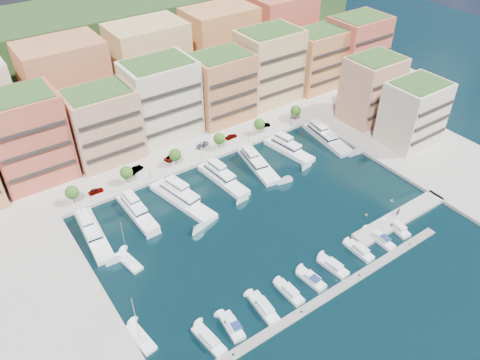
{
  "coord_description": "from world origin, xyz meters",
  "views": [
    {
      "loc": [
        -59.38,
        -74.37,
        84.81
      ],
      "look_at": [
        -0.05,
        10.39,
        6.0
      ],
      "focal_mm": 35.0,
      "sensor_mm": 36.0,
      "label": 1
    }
  ],
  "objects_px": {
    "cruiser_5": "(333,267)",
    "sailboat_0": "(141,339)",
    "lamppost_2": "(202,152)",
    "person_0": "(398,212)",
    "cruiser_7": "(380,239)",
    "tree_5": "(296,111)",
    "car_0": "(96,191)",
    "cruiser_4": "(311,279)",
    "car_2": "(172,157)",
    "yacht_0": "(92,232)",
    "yacht_2": "(181,198)",
    "car_4": "(231,136)",
    "yacht_6": "(325,136)",
    "cruiser_0": "(209,340)",
    "yacht_3": "(221,177)",
    "tender_1": "(366,215)",
    "yacht_5": "(288,148)",
    "person_1": "(399,210)",
    "lamppost_4": "(291,119)",
    "cruiser_6": "(360,251)",
    "sailboat_2": "(129,262)",
    "cruiser_1": "(232,326)",
    "cruiser_2": "(264,308)",
    "yacht_1": "(136,210)",
    "tender_3": "(392,200)",
    "yacht_4": "(257,163)",
    "tree_3": "(219,139)",
    "lamppost_3": "(249,135)",
    "lamppost_1": "(149,172)",
    "tree_1": "(126,173)",
    "cruiser_8": "(398,228)",
    "tree_4": "(259,124)",
    "car_5": "(264,125)",
    "lamppost_0": "(90,194)",
    "tree_2": "(175,155)",
    "car_1": "(136,169)",
    "tree_0": "(72,192)",
    "cruiser_3": "(290,292)"
  },
  "relations": [
    {
      "from": "tree_3",
      "to": "yacht_6",
      "type": "xyz_separation_m",
      "value": [
        33.17,
        -14.45,
        -3.53
      ]
    },
    {
      "from": "lamppost_0",
      "to": "tender_3",
      "type": "relative_size",
      "value": 2.99
    },
    {
      "from": "cruiser_4",
      "to": "car_2",
      "type": "bearing_deg",
      "value": 92.99
    },
    {
      "from": "cruiser_8",
      "to": "person_0",
      "type": "height_order",
      "value": "person_0"
    },
    {
      "from": "yacht_6",
      "to": "cruiser_0",
      "type": "xyz_separation_m",
      "value": [
        -73.43,
        -43.64,
        -0.66
      ]
    },
    {
      "from": "cruiser_1",
      "to": "tree_2",
      "type": "bearing_deg",
      "value": 72.29
    },
    {
      "from": "yacht_0",
      "to": "car_5",
      "type": "height_order",
      "value": "yacht_0"
    },
    {
      "from": "lamppost_2",
      "to": "car_0",
      "type": "bearing_deg",
      "value": 174.54
    },
    {
      "from": "yacht_0",
      "to": "sailboat_0",
      "type": "height_order",
      "value": "sailboat_0"
    },
    {
      "from": "yacht_5",
      "to": "cruiser_5",
      "type": "relative_size",
      "value": 2.27
    },
    {
      "from": "car_0",
      "to": "car_1",
      "type": "relative_size",
      "value": 0.86
    },
    {
      "from": "cruiser_4",
      "to": "lamppost_4",
      "type": "bearing_deg",
      "value": 54.18
    },
    {
      "from": "cruiser_7",
      "to": "tree_5",
      "type": "bearing_deg",
      "value": 70.21
    },
    {
      "from": "tree_0",
      "to": "person_1",
      "type": "relative_size",
      "value": 3.64
    },
    {
      "from": "tender_1",
      "to": "car_4",
      "type": "xyz_separation_m",
      "value": [
        -8.87,
        52.49,
        1.38
      ]
    },
    {
      "from": "car_5",
      "to": "person_1",
      "type": "height_order",
      "value": "person_1"
    },
    {
      "from": "cruiser_6",
      "to": "sailboat_2",
      "type": "height_order",
      "value": "sailboat_2"
    },
    {
      "from": "yacht_1",
      "to": "tree_4",
      "type": "bearing_deg",
      "value": 14.02
    },
    {
      "from": "yacht_4",
      "to": "cruiser_7",
      "type": "xyz_separation_m",
      "value": [
        6.16,
        -44.25,
        -0.52
      ]
    },
    {
      "from": "cruiser_7",
      "to": "cruiser_0",
      "type": "bearing_deg",
      "value": 179.98
    },
    {
      "from": "lamppost_2",
      "to": "person_0",
      "type": "distance_m",
      "value": 60.24
    },
    {
      "from": "sailboat_0",
      "to": "yacht_2",
      "type": "bearing_deg",
      "value": 50.03
    },
    {
      "from": "yacht_4",
      "to": "yacht_6",
      "type": "bearing_deg",
      "value": -1.2
    },
    {
      "from": "yacht_1",
      "to": "tender_3",
      "type": "distance_m",
      "value": 71.32
    },
    {
      "from": "lamppost_3",
      "to": "yacht_5",
      "type": "bearing_deg",
      "value": -52.9
    },
    {
      "from": "yacht_2",
      "to": "tender_3",
      "type": "height_order",
      "value": "yacht_2"
    },
    {
      "from": "yacht_3",
      "to": "cruiser_2",
      "type": "xyz_separation_m",
      "value": [
        -18.09,
        -44.51,
        -0.66
      ]
    },
    {
      "from": "tree_3",
      "to": "lamppost_3",
      "type": "distance_m",
      "value": 10.3
    },
    {
      "from": "cruiser_8",
      "to": "cruiser_0",
      "type": "bearing_deg",
      "value": -179.98
    },
    {
      "from": "cruiser_2",
      "to": "cruiser_8",
      "type": "bearing_deg",
      "value": 0.03
    },
    {
      "from": "cruiser_2",
      "to": "yacht_2",
      "type": "bearing_deg",
      "value": 85.57
    },
    {
      "from": "lamppost_4",
      "to": "cruiser_3",
      "type": "height_order",
      "value": "lamppost_4"
    },
    {
      "from": "cruiser_7",
      "to": "person_1",
      "type": "bearing_deg",
      "value": 18.7
    },
    {
      "from": "yacht_5",
      "to": "cruiser_1",
      "type": "height_order",
      "value": "yacht_5"
    },
    {
      "from": "person_0",
      "to": "cruiser_0",
      "type": "bearing_deg",
      "value": 84.88
    },
    {
      "from": "lamppost_3",
      "to": "yacht_1",
      "type": "distance_m",
      "value": 46.67
    },
    {
      "from": "lamppost_2",
      "to": "cruiser_1",
      "type": "bearing_deg",
      "value": -115.44
    },
    {
      "from": "cruiser_5",
      "to": "sailboat_0",
      "type": "height_order",
      "value": "sailboat_0"
    },
    {
      "from": "yacht_0",
      "to": "car_4",
      "type": "distance_m",
      "value": 57.49
    },
    {
      "from": "sailboat_0",
      "to": "tree_5",
      "type": "bearing_deg",
      "value": 30.62
    },
    {
      "from": "cruiser_7",
      "to": "tree_3",
      "type": "bearing_deg",
      "value": 100.8
    },
    {
      "from": "lamppost_1",
      "to": "car_4",
      "type": "bearing_deg",
      "value": 9.21
    },
    {
      "from": "cruiser_0",
      "to": "cruiser_1",
      "type": "distance_m",
      "value": 5.7
    },
    {
      "from": "yacht_3",
      "to": "tender_1",
      "type": "xyz_separation_m",
      "value": [
        23.56,
        -35.92,
        -0.85
      ]
    },
    {
      "from": "car_4",
      "to": "person_1",
      "type": "xyz_separation_m",
      "value": [
        16.06,
        -57.19,
        0.05
      ]
    },
    {
      "from": "sailboat_0",
      "to": "car_4",
      "type": "relative_size",
      "value": 3.08
    },
    {
      "from": "tree_3",
      "to": "yacht_2",
      "type": "xyz_separation_m",
      "value": [
        -22.9,
        -15.24,
        -3.53
      ]
    },
    {
      "from": "tender_1",
      "to": "yacht_0",
      "type": "bearing_deg",
      "value": 36.56
    },
    {
      "from": "tree_1",
      "to": "lamppost_1",
      "type": "height_order",
      "value": "tree_1"
    },
    {
      "from": "lamppost_2",
      "to": "yacht_0",
      "type": "height_order",
      "value": "yacht_0"
    }
  ]
}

